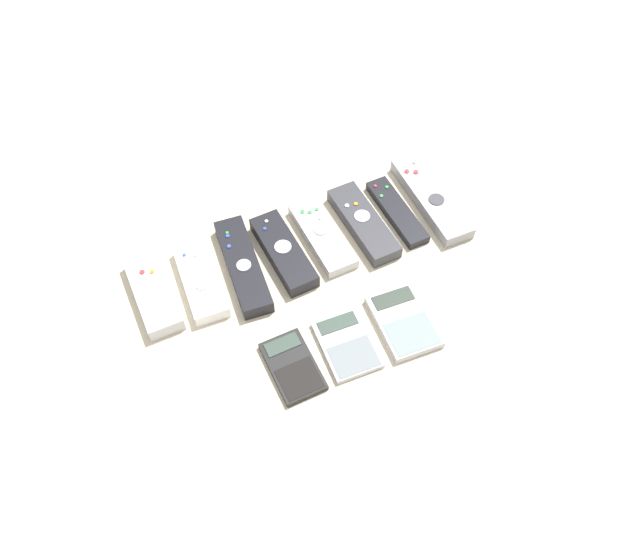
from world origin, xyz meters
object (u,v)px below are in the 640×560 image
(remote_4, at_px, (322,236))
(calculator_2, at_px, (404,321))
(remote_1, at_px, (200,281))
(remote_5, at_px, (363,223))
(remote_0, at_px, (153,293))
(calculator_0, at_px, (293,366))
(remote_7, at_px, (431,198))
(remote_6, at_px, (397,212))
(calculator_1, at_px, (347,344))
(remote_3, at_px, (284,252))
(remote_2, at_px, (243,266))

(remote_4, distance_m, calculator_2, 0.22)
(remote_1, xyz_separation_m, remote_5, (0.31, 0.00, 0.00))
(remote_0, distance_m, remote_4, 0.31)
(remote_0, xyz_separation_m, calculator_2, (0.36, -0.21, -0.01))
(calculator_0, bearing_deg, remote_5, 41.16)
(remote_0, height_order, remote_7, remote_0)
(remote_6, bearing_deg, remote_4, 177.13)
(remote_0, relative_size, calculator_1, 1.40)
(remote_1, distance_m, remote_4, 0.23)
(remote_3, bearing_deg, remote_2, 175.52)
(remote_2, relative_size, remote_7, 0.95)
(remote_2, relative_size, calculator_0, 1.73)
(remote_2, relative_size, calculator_2, 1.56)
(remote_4, distance_m, remote_6, 0.15)
(remote_1, relative_size, remote_7, 0.76)
(remote_6, bearing_deg, remote_1, 178.71)
(remote_1, distance_m, calculator_0, 0.22)
(remote_7, bearing_deg, calculator_1, -141.90)
(remote_2, xyz_separation_m, calculator_2, (0.20, -0.20, -0.01))
(calculator_0, height_order, calculator_2, calculator_2)
(calculator_2, bearing_deg, remote_2, 137.10)
(remote_7, height_order, calculator_1, remote_7)
(remote_0, distance_m, calculator_1, 0.33)
(calculator_1, bearing_deg, remote_3, 99.14)
(remote_0, xyz_separation_m, remote_2, (0.16, -0.01, 0.00))
(remote_0, bearing_deg, remote_6, -1.59)
(remote_4, height_order, calculator_2, remote_4)
(remote_4, bearing_deg, calculator_1, -106.29)
(remote_7, distance_m, calculator_1, 0.34)
(remote_7, bearing_deg, remote_1, -179.08)
(calculator_1, bearing_deg, remote_7, 40.10)
(calculator_0, bearing_deg, remote_1, 109.58)
(remote_6, xyz_separation_m, remote_7, (0.07, 0.00, 0.00))
(remote_6, bearing_deg, remote_0, 177.75)
(calculator_2, bearing_deg, remote_7, 54.06)
(remote_2, xyz_separation_m, remote_3, (0.07, -0.00, -0.00))
(remote_3, bearing_deg, remote_0, 174.45)
(remote_0, relative_size, calculator_2, 1.26)
(remote_2, bearing_deg, remote_4, 6.92)
(remote_4, relative_size, remote_6, 1.02)
(calculator_0, bearing_deg, calculator_2, -1.60)
(remote_3, distance_m, remote_4, 0.08)
(remote_5, distance_m, calculator_2, 0.21)
(remote_3, height_order, remote_7, remote_3)
(remote_3, bearing_deg, remote_6, -2.01)
(remote_3, relative_size, remote_5, 0.95)
(calculator_1, bearing_deg, calculator_0, -177.04)
(remote_2, distance_m, remote_7, 0.37)
(remote_6, distance_m, remote_7, 0.07)
(remote_2, bearing_deg, calculator_1, -60.11)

